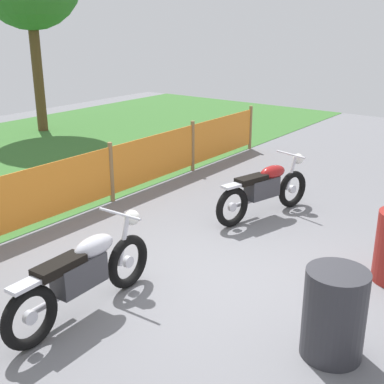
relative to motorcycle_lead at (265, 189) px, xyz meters
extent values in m
cube|color=slate|center=(-2.14, -0.73, -0.47)|extent=(24.00, 24.00, 0.02)
cylinder|color=olive|center=(-0.97, 2.46, 0.07)|extent=(0.08, 0.08, 1.05)
cylinder|color=olive|center=(1.37, 2.46, 0.07)|extent=(0.08, 0.08, 1.05)
cylinder|color=olive|center=(3.71, 2.46, 0.07)|extent=(0.08, 0.08, 1.05)
cube|color=orange|center=(-2.14, 2.46, 0.09)|extent=(2.26, 0.02, 0.85)
cube|color=orange|center=(0.20, 2.46, 0.09)|extent=(2.26, 0.02, 0.85)
cube|color=orange|center=(2.54, 2.46, 0.09)|extent=(2.26, 0.02, 0.85)
cylinder|color=brown|center=(2.01, 8.28, 1.11)|extent=(0.28, 0.28, 3.13)
torus|color=black|center=(0.65, -0.17, -0.15)|extent=(0.63, 0.26, 0.63)
cylinder|color=silver|center=(0.65, -0.17, -0.15)|extent=(0.15, 0.09, 0.14)
torus|color=black|center=(-0.68, 0.18, -0.15)|extent=(0.63, 0.26, 0.63)
cylinder|color=silver|center=(-0.68, 0.18, -0.15)|extent=(0.15, 0.09, 0.14)
cube|color=#38383D|center=(-0.06, 0.01, 0.03)|extent=(0.63, 0.38, 0.31)
ellipsoid|color=maroon|center=(0.16, -0.04, 0.25)|extent=(0.55, 0.36, 0.22)
cube|color=black|center=(-0.30, 0.08, 0.22)|extent=(0.59, 0.35, 0.10)
cube|color=silver|center=(-0.68, 0.18, 0.20)|extent=(0.38, 0.24, 0.04)
cylinder|color=silver|center=(0.59, -0.16, 0.14)|extent=(0.23, 0.11, 0.56)
sphere|color=white|center=(0.75, -0.20, 0.36)|extent=(0.22, 0.22, 0.18)
cylinder|color=silver|center=(0.56, -0.15, 0.47)|extent=(0.18, 0.58, 0.03)
cylinder|color=silver|center=(-0.31, 0.22, -0.21)|extent=(0.54, 0.20, 0.07)
torus|color=black|center=(-2.96, 0.17, -0.14)|extent=(0.65, 0.14, 0.65)
cylinder|color=silver|center=(-2.96, 0.17, -0.14)|extent=(0.14, 0.07, 0.14)
torus|color=black|center=(-4.37, 0.11, -0.14)|extent=(0.65, 0.14, 0.65)
cylinder|color=silver|center=(-4.37, 0.11, -0.14)|extent=(0.14, 0.07, 0.14)
cube|color=#38383D|center=(-3.71, 0.14, 0.04)|extent=(0.61, 0.27, 0.32)
ellipsoid|color=#B7B7C1|center=(-3.48, 0.15, 0.27)|extent=(0.53, 0.26, 0.22)
cube|color=black|center=(-3.97, 0.13, 0.24)|extent=(0.57, 0.25, 0.10)
cube|color=silver|center=(-4.37, 0.11, 0.22)|extent=(0.37, 0.18, 0.04)
cylinder|color=silver|center=(-3.02, 0.17, 0.16)|extent=(0.24, 0.07, 0.57)
sphere|color=white|center=(-2.86, 0.17, 0.39)|extent=(0.19, 0.19, 0.18)
cylinder|color=silver|center=(-3.06, 0.17, 0.50)|extent=(0.06, 0.61, 0.03)
cylinder|color=silver|center=(-4.02, 0.27, -0.20)|extent=(0.56, 0.09, 0.07)
cylinder|color=#2D2D33|center=(-2.75, -2.26, -0.02)|extent=(0.58, 0.58, 0.88)
camera|label=1|loc=(-6.75, -3.61, 2.56)|focal=46.94mm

